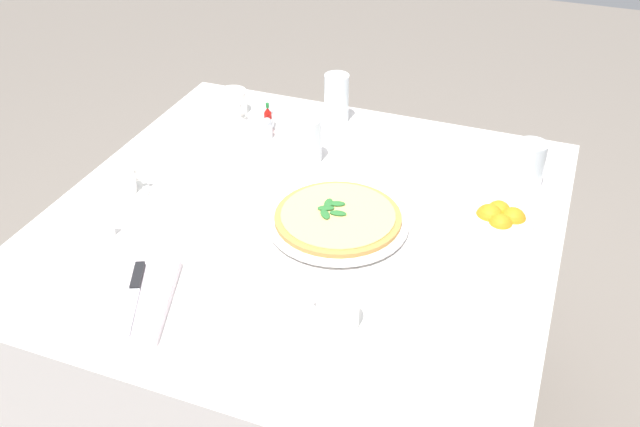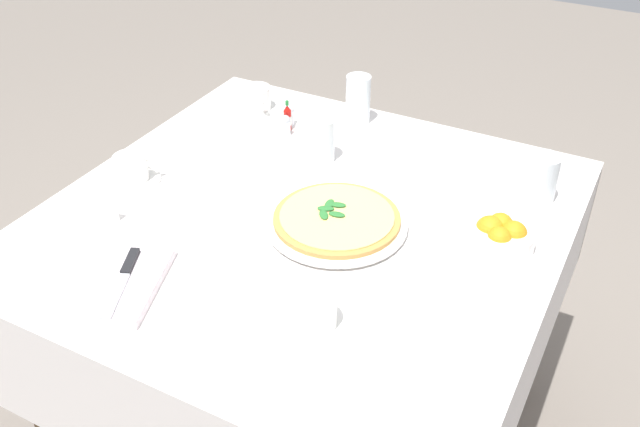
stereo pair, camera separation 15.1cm
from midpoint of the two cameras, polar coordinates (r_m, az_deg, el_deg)
The scene contains 16 objects.
dining_table at distance 1.62m, azimuth -4.02°, elevation -4.14°, with size 1.08×1.08×0.72m.
pizza_plate at distance 1.50m, azimuth -1.43°, elevation -0.78°, with size 0.30×0.30×0.02m.
pizza at distance 1.49m, azimuth -1.45°, elevation -0.34°, with size 0.27×0.27×0.02m.
coffee_cup_far_left at distance 1.25m, azimuth -2.08°, elevation -8.07°, with size 0.13×0.13×0.07m.
coffee_cup_far_right at distance 1.68m, azimuth -18.33°, elevation 2.29°, with size 0.13×0.13×0.07m.
coffee_cup_near_right at distance 1.96m, azimuth -9.21°, elevation 8.62°, with size 0.13×0.13×0.07m.
water_glass_back_corner at distance 1.90m, azimuth -0.98°, elevation 9.02°, with size 0.07×0.07×0.13m.
water_glass_right_edge at distance 1.72m, azimuth -3.58°, elevation 5.65°, with size 0.07×0.07×0.11m.
water_glass_left_edge at distance 1.66m, azimuth 13.89°, elevation 3.47°, with size 0.07×0.07×0.11m.
napkin_folded at distance 1.38m, azimuth -17.73°, elevation -6.64°, with size 0.25×0.19×0.02m.
dinner_knife at distance 1.37m, azimuth -17.85°, elevation -6.28°, with size 0.19×0.10×0.01m.
citrus_bowl at distance 1.50m, azimuth 11.31°, elevation -0.78°, with size 0.15×0.15×0.07m.
hot_sauce_bottle at distance 1.86m, azimuth -6.54°, elevation 7.37°, with size 0.02×0.02×0.08m.
salt_shaker at distance 1.84m, azimuth -6.63°, elevation 6.69°, with size 0.03×0.03×0.06m.
pepper_shaker at distance 1.89m, azimuth -6.42°, elevation 7.54°, with size 0.03×0.03×0.06m.
menu_card at distance 1.57m, azimuth -20.41°, elevation -0.68°, with size 0.02×0.09×0.06m.
Camera 1 is at (1.16, 0.48, 1.61)m, focal length 39.93 mm.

